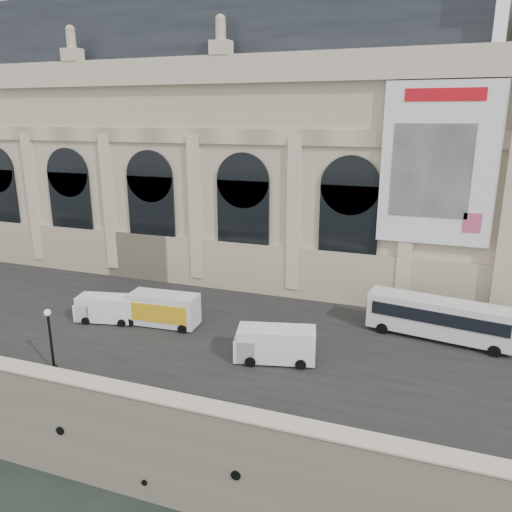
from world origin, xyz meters
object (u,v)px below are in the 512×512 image
(bus_right, at_px, (440,318))
(van_b, at_px, (104,308))
(box_truck, at_px, (160,309))
(lamp_right, at_px, (51,341))
(van_c, at_px, (271,344))

(bus_right, xyz_separation_m, van_b, (-26.60, -5.81, -0.64))
(van_b, distance_m, box_truck, 4.91)
(box_truck, distance_m, lamp_right, 9.84)
(bus_right, bearing_deg, van_c, -144.92)
(bus_right, distance_m, box_truck, 22.33)
(box_truck, xyz_separation_m, lamp_right, (-2.74, -9.41, 0.88))
(bus_right, distance_m, lamp_right, 28.38)
(van_c, relative_size, lamp_right, 1.31)
(van_c, distance_m, lamp_right, 14.95)
(bus_right, bearing_deg, van_b, -167.68)
(van_b, height_order, van_c, van_c)
(van_c, relative_size, box_truck, 0.86)
(bus_right, relative_size, van_b, 2.07)
(box_truck, relative_size, lamp_right, 1.53)
(box_truck, bearing_deg, bus_right, 12.61)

